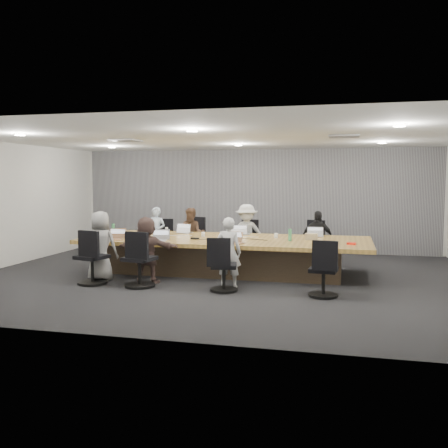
% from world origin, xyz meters
% --- Properties ---
extents(floor, '(10.00, 8.00, 0.00)m').
position_xyz_m(floor, '(0.00, 0.00, 0.00)').
color(floor, black).
rests_on(floor, ground).
extents(ceiling, '(10.00, 8.00, 0.00)m').
position_xyz_m(ceiling, '(0.00, 0.00, 2.80)').
color(ceiling, white).
rests_on(ceiling, wall_back).
extents(wall_back, '(10.00, 0.00, 2.80)m').
position_xyz_m(wall_back, '(0.00, 4.00, 1.40)').
color(wall_back, beige).
rests_on(wall_back, ground).
extents(wall_front, '(10.00, 0.00, 2.80)m').
position_xyz_m(wall_front, '(0.00, -4.00, 1.40)').
color(wall_front, beige).
rests_on(wall_front, ground).
extents(wall_left, '(0.00, 8.00, 2.80)m').
position_xyz_m(wall_left, '(-5.00, 0.00, 1.40)').
color(wall_left, beige).
rests_on(wall_left, ground).
extents(curtain, '(9.80, 0.04, 2.80)m').
position_xyz_m(curtain, '(0.00, 3.92, 1.40)').
color(curtain, gray).
rests_on(curtain, ground).
extents(conference_table, '(6.00, 2.20, 0.74)m').
position_xyz_m(conference_table, '(0.00, 0.50, 0.40)').
color(conference_table, '#443525').
rests_on(conference_table, ground).
extents(chair_0, '(0.56, 0.56, 0.74)m').
position_xyz_m(chair_0, '(-2.07, 2.20, 0.37)').
color(chair_0, black).
rests_on(chair_0, ground).
extents(chair_1, '(0.68, 0.68, 0.85)m').
position_xyz_m(chair_1, '(-1.15, 2.20, 0.43)').
color(chair_1, black).
rests_on(chair_1, ground).
extents(chair_2, '(0.58, 0.58, 0.78)m').
position_xyz_m(chair_2, '(0.20, 2.20, 0.39)').
color(chair_2, black).
rests_on(chair_2, ground).
extents(chair_3, '(0.68, 0.68, 0.81)m').
position_xyz_m(chair_3, '(1.84, 2.20, 0.40)').
color(chair_3, black).
rests_on(chair_3, ground).
extents(chair_4, '(0.72, 0.72, 0.87)m').
position_xyz_m(chair_4, '(-2.18, -1.20, 0.44)').
color(chair_4, black).
rests_on(chair_4, ground).
extents(chair_5, '(0.70, 0.70, 0.88)m').
position_xyz_m(chair_5, '(-1.21, -1.20, 0.44)').
color(chair_5, black).
rests_on(chair_5, ground).
extents(chair_6, '(0.60, 0.60, 0.76)m').
position_xyz_m(chair_6, '(0.39, -1.20, 0.38)').
color(chair_6, black).
rests_on(chair_6, ground).
extents(chair_7, '(0.58, 0.58, 0.77)m').
position_xyz_m(chair_7, '(2.12, -1.20, 0.39)').
color(chair_7, black).
rests_on(chair_7, ground).
extents(person_0, '(0.51, 0.37, 1.29)m').
position_xyz_m(person_0, '(-2.07, 1.85, 0.65)').
color(person_0, silver).
rests_on(person_0, ground).
extents(laptop_0, '(0.35, 0.25, 0.02)m').
position_xyz_m(laptop_0, '(-2.07, 1.30, 0.75)').
color(laptop_0, '#B2B2B7').
rests_on(laptop_0, conference_table).
extents(person_1, '(0.72, 0.62, 1.29)m').
position_xyz_m(person_1, '(-1.15, 1.85, 0.64)').
color(person_1, brown).
rests_on(person_1, ground).
extents(laptop_1, '(0.35, 0.26, 0.02)m').
position_xyz_m(laptop_1, '(-1.15, 1.30, 0.75)').
color(laptop_1, '#B2B2B7').
rests_on(laptop_1, conference_table).
extents(person_2, '(0.99, 0.70, 1.39)m').
position_xyz_m(person_2, '(0.20, 1.85, 0.69)').
color(person_2, '#AAADAA').
rests_on(person_2, ground).
extents(laptop_2, '(0.39, 0.30, 0.02)m').
position_xyz_m(laptop_2, '(0.20, 1.30, 0.75)').
color(laptop_2, '#B2B2B7').
rests_on(laptop_2, conference_table).
extents(person_3, '(0.74, 0.32, 1.26)m').
position_xyz_m(person_3, '(1.84, 1.85, 0.63)').
color(person_3, black).
rests_on(person_3, ground).
extents(laptop_3, '(0.34, 0.24, 0.02)m').
position_xyz_m(laptop_3, '(1.84, 1.30, 0.75)').
color(laptop_3, '#B2B2B7').
rests_on(laptop_3, conference_table).
extents(person_4, '(0.69, 0.47, 1.37)m').
position_xyz_m(person_4, '(-2.18, -0.85, 0.68)').
color(person_4, gray).
rests_on(person_4, ground).
extents(laptop_4, '(0.38, 0.30, 0.02)m').
position_xyz_m(laptop_4, '(-2.18, -0.30, 0.75)').
color(laptop_4, '#8C6647').
rests_on(laptop_4, conference_table).
extents(person_5, '(1.22, 0.50, 1.28)m').
position_xyz_m(person_5, '(-1.21, -0.85, 0.64)').
color(person_5, brown).
rests_on(person_5, ground).
extents(laptop_5, '(0.38, 0.28, 0.02)m').
position_xyz_m(laptop_5, '(-1.21, -0.30, 0.75)').
color(laptop_5, '#B2B2B7').
rests_on(laptop_5, conference_table).
extents(person_6, '(0.49, 0.33, 1.30)m').
position_xyz_m(person_6, '(0.39, -0.85, 0.65)').
color(person_6, beige).
rests_on(person_6, ground).
extents(laptop_6, '(0.36, 0.28, 0.02)m').
position_xyz_m(laptop_6, '(0.39, -0.30, 0.75)').
color(laptop_6, '#8C6647').
rests_on(laptop_6, conference_table).
extents(bottle_green_left, '(0.07, 0.07, 0.24)m').
position_xyz_m(bottle_green_left, '(-2.65, 0.67, 0.86)').
color(bottle_green_left, '#3A8854').
rests_on(bottle_green_left, conference_table).
extents(bottle_green_right, '(0.09, 0.09, 0.25)m').
position_xyz_m(bottle_green_right, '(1.38, 0.35, 0.86)').
color(bottle_green_right, '#3A8854').
rests_on(bottle_green_right, conference_table).
extents(bottle_clear, '(0.07, 0.07, 0.20)m').
position_xyz_m(bottle_clear, '(-1.33, 0.56, 0.84)').
color(bottle_clear, silver).
rests_on(bottle_clear, conference_table).
extents(cup_white_far, '(0.09, 0.09, 0.09)m').
position_xyz_m(cup_white_far, '(-0.54, 0.70, 0.79)').
color(cup_white_far, white).
rests_on(cup_white_far, conference_table).
extents(cup_white_near, '(0.08, 0.08, 0.10)m').
position_xyz_m(cup_white_near, '(1.04, 0.81, 0.79)').
color(cup_white_near, white).
rests_on(cup_white_near, conference_table).
extents(mug_brown, '(0.10, 0.10, 0.12)m').
position_xyz_m(mug_brown, '(-2.65, 0.33, 0.80)').
color(mug_brown, brown).
rests_on(mug_brown, conference_table).
extents(mic_left, '(0.18, 0.16, 0.03)m').
position_xyz_m(mic_left, '(-0.57, 0.19, 0.76)').
color(mic_left, black).
rests_on(mic_left, conference_table).
extents(mic_right, '(0.18, 0.16, 0.03)m').
position_xyz_m(mic_right, '(0.10, 0.68, 0.76)').
color(mic_right, black).
rests_on(mic_right, conference_table).
extents(stapler, '(0.16, 0.06, 0.06)m').
position_xyz_m(stapler, '(-0.00, 0.02, 0.77)').
color(stapler, black).
rests_on(stapler, conference_table).
extents(canvas_bag, '(0.25, 0.16, 0.13)m').
position_xyz_m(canvas_bag, '(1.79, 0.63, 0.81)').
color(canvas_bag, tan).
rests_on(canvas_bag, conference_table).
extents(snack_packet, '(0.18, 0.14, 0.04)m').
position_xyz_m(snack_packet, '(2.58, 0.09, 0.76)').
color(snack_packet, red).
rests_on(snack_packet, conference_table).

